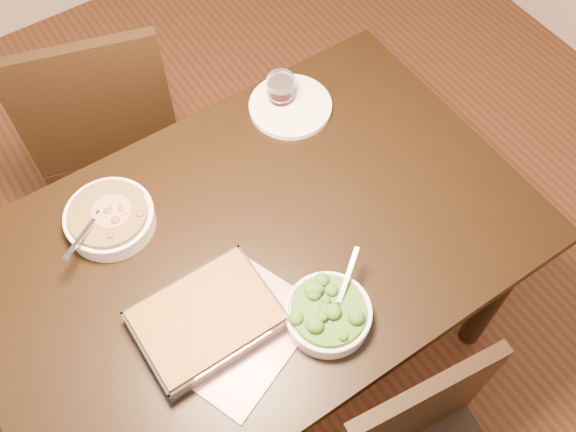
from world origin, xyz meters
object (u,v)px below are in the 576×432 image
Objects in this scene: stew_bowl at (110,218)px; table at (257,258)px; broccoli_bowl at (328,313)px; baking_dish at (207,320)px; wine_tumbler at (281,89)px; chair_far at (103,119)px; dinner_plate at (290,106)px.

table is at bearing -41.27° from stew_bowl.
table is at bearing 95.80° from broccoli_bowl.
baking_dish reaches higher than table.
chair_far is (-0.42, 0.42, -0.26)m from wine_tumbler.
wine_tumbler is (0.59, 0.11, 0.02)m from stew_bowl.
wine_tumbler reaches higher than broccoli_bowl.
dinner_plate is at bearing -78.02° from wine_tumbler.
broccoli_bowl is 0.68m from wine_tumbler.
table is 15.58× the size of wine_tumbler.
chair_far is at bearing 83.71° from baking_dish.
broccoli_bowl is 0.66× the size of baking_dish.
broccoli_bowl is (0.31, -0.52, -0.00)m from stew_bowl.
stew_bowl is 0.60m from broccoli_bowl.
table is at bearing 115.18° from chair_far.
wine_tumbler is at bearing 10.21° from stew_bowl.
table is 0.49m from wine_tumbler.
stew_bowl is 2.53× the size of wine_tumbler.
dinner_plate is (0.32, 0.31, 0.10)m from table.
baking_dish is (-0.21, -0.13, 0.12)m from table.
dinner_plate reaches higher than table.
stew_bowl reaches higher than baking_dish.
stew_bowl is 0.38m from baking_dish.
stew_bowl is at bearing 138.73° from table.
chair_far reaches higher than table.
broccoli_bowl is 0.65m from dinner_plate.
stew_bowl is 0.60m from wine_tumbler.
stew_bowl is (-0.28, 0.24, 0.13)m from table.
table is 5.90× the size of dinner_plate.
table is at bearing -135.28° from dinner_plate.
chair_far reaches higher than broccoli_bowl.
stew_bowl is at bearing 89.42° from chair_far.
table is 4.41× the size of baking_dish.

